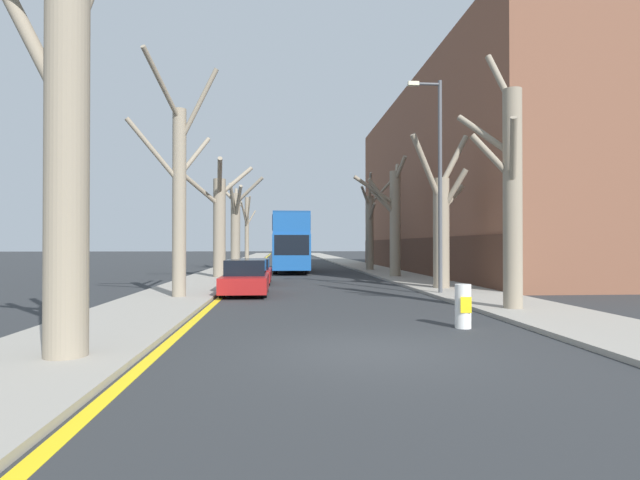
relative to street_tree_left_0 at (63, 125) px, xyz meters
The scene contains 19 objects.
ground_plane 6.90m from the street_tree_left_0, ahead, with size 300.00×300.00×0.00m, color #2B2D30.
sidewalk_left 50.62m from the street_tree_left_0, 90.41° to the left, with size 3.28×120.00×0.12m, color gray.
sidewalk_right 51.88m from the street_tree_left_0, 77.30° to the left, with size 3.28×120.00×0.12m, color gray.
building_facade_right 33.06m from the street_tree_left_0, 56.89° to the left, with size 10.08×34.33×13.72m.
kerb_line_stripe 50.64m from the street_tree_left_0, 88.34° to the left, with size 0.24×120.00×0.01m, color yellow.
street_tree_left_0 is the anchor object (origin of this frame).
street_tree_left_1 9.97m from the street_tree_left_0, 90.02° to the left, with size 3.30×4.84×8.66m.
street_tree_left_2 21.39m from the street_tree_left_0, 89.72° to the left, with size 4.12×5.52×7.19m.
street_tree_left_3 31.51m from the street_tree_left_0, 89.67° to the left, with size 3.81×5.59×7.52m.
street_tree_left_4 43.11m from the street_tree_left_0, 89.66° to the left, with size 2.38×3.37×7.43m.
street_tree_right_0 12.21m from the street_tree_left_0, 27.89° to the left, with size 1.54×2.93×8.10m.
street_tree_right_1 17.00m from the street_tree_left_0, 49.52° to the left, with size 3.13×2.12×7.05m.
street_tree_right_2 23.97m from the street_tree_left_0, 63.33° to the left, with size 3.49×3.64×7.44m.
street_tree_right_3 31.37m from the street_tree_left_0, 69.89° to the left, with size 3.24×2.20×7.78m.
double_decker_bus 29.39m from the street_tree_left_0, 81.17° to the left, with size 2.57×10.67×4.30m.
parked_car_0 12.36m from the street_tree_left_0, 78.57° to the left, with size 1.83×4.00×1.43m.
parked_car_1 18.08m from the street_tree_left_0, 82.38° to the left, with size 1.83×4.48×1.31m.
lamp_post 14.76m from the street_tree_left_0, 46.60° to the left, with size 1.40×0.20×8.71m.
traffic_bollard 9.47m from the street_tree_left_0, 19.63° to the left, with size 0.39×0.40×1.08m.
Camera 1 is at (-1.72, -9.44, 2.04)m, focal length 28.00 mm.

